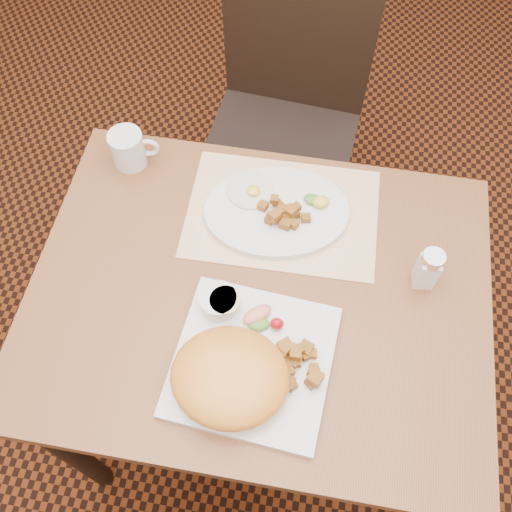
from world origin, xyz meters
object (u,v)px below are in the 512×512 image
object	(u,v)px
plate_oval	(277,212)
coffee_mug	(129,149)
chair_far	(287,108)
plate_square	(253,361)
table	(259,313)
salt_shaker	(428,269)

from	to	relation	value
plate_oval	coffee_mug	world-z (taller)	coffee_mug
chair_far	plate_oval	size ratio (longest dim) A/B	3.19
plate_square	coffee_mug	bearing A→B (deg)	129.74
chair_far	plate_oval	distance (m)	0.56
plate_oval	chair_far	bearing A→B (deg)	94.83
table	plate_square	world-z (taller)	plate_square
coffee_mug	plate_oval	bearing A→B (deg)	-14.44
chair_far	coffee_mug	xyz separation A→B (m)	(-0.30, -0.43, 0.25)
plate_square	plate_oval	bearing A→B (deg)	91.25
table	plate_oval	size ratio (longest dim) A/B	2.96
table	chair_far	world-z (taller)	chair_far
salt_shaker	coffee_mug	bearing A→B (deg)	163.21
table	chair_far	bearing A→B (deg)	93.04
table	chair_far	size ratio (longest dim) A/B	0.93
plate_oval	plate_square	bearing A→B (deg)	-88.75
salt_shaker	plate_oval	bearing A→B (deg)	160.68
table	salt_shaker	distance (m)	0.36
plate_square	salt_shaker	xyz separation A→B (m)	(0.30, 0.22, 0.04)
chair_far	salt_shaker	size ratio (longest dim) A/B	9.70
chair_far	salt_shaker	xyz separation A→B (m)	(0.35, -0.62, 0.26)
salt_shaker	table	bearing A→B (deg)	-166.47
salt_shaker	coffee_mug	xyz separation A→B (m)	(-0.65, 0.20, -0.01)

